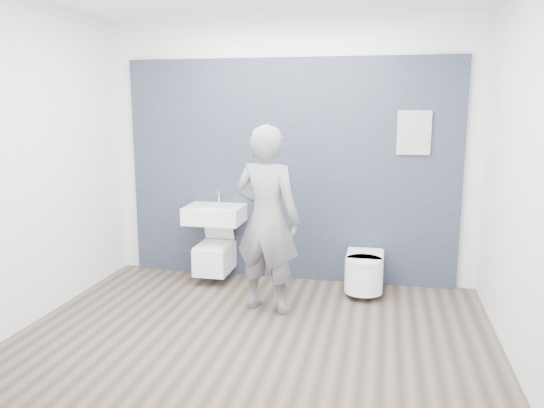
% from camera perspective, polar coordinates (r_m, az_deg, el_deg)
% --- Properties ---
extents(ground, '(4.00, 4.00, 0.00)m').
position_cam_1_polar(ground, '(4.69, -1.59, -13.46)').
color(ground, brown).
rests_on(ground, ground).
extents(room_shell, '(4.00, 4.00, 4.00)m').
position_cam_1_polar(room_shell, '(4.28, -1.71, 8.28)').
color(room_shell, silver).
rests_on(room_shell, ground).
extents(tile_wall, '(3.60, 0.06, 2.40)m').
position_cam_1_polar(tile_wall, '(6.03, 1.76, -7.85)').
color(tile_wall, black).
rests_on(tile_wall, ground).
extents(washbasin, '(0.61, 0.46, 0.46)m').
position_cam_1_polar(washbasin, '(5.78, -6.19, -1.06)').
color(washbasin, white).
rests_on(washbasin, ground).
extents(toilet_square, '(0.35, 0.51, 0.67)m').
position_cam_1_polar(toilet_square, '(5.87, -6.16, -5.57)').
color(toilet_square, white).
rests_on(toilet_square, ground).
extents(toilet_rounded, '(0.38, 0.64, 0.35)m').
position_cam_1_polar(toilet_rounded, '(5.53, 9.89, -7.17)').
color(toilet_rounded, white).
rests_on(toilet_rounded, ground).
extents(info_placard, '(0.33, 0.03, 0.45)m').
position_cam_1_polar(info_placard, '(5.91, 14.25, -8.59)').
color(info_placard, silver).
rests_on(info_placard, ground).
extents(visitor, '(0.71, 0.55, 1.74)m').
position_cam_1_polar(visitor, '(4.88, -0.54, -1.69)').
color(visitor, slate).
rests_on(visitor, ground).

